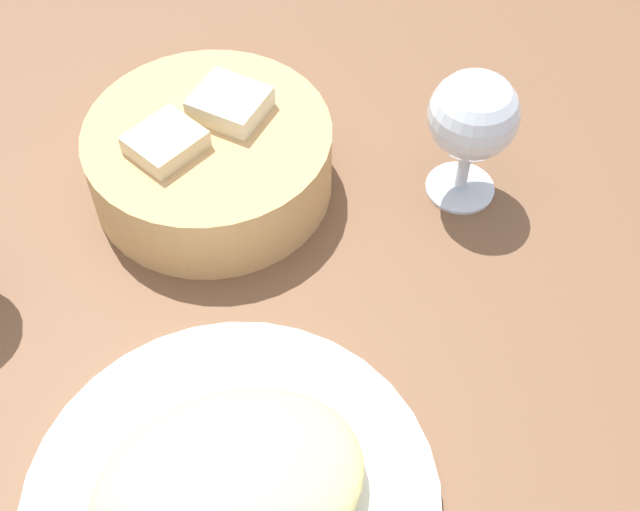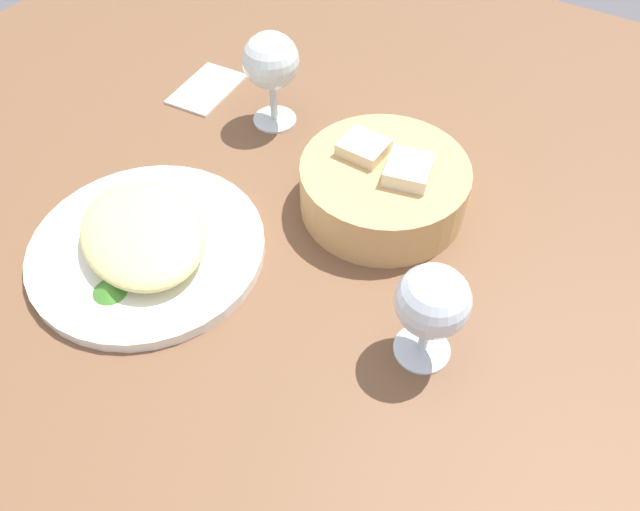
{
  "view_description": "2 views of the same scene",
  "coord_description": "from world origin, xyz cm",
  "views": [
    {
      "loc": [
        -24.77,
        -27.56,
        52.63
      ],
      "look_at": [
        2.94,
        -3.75,
        5.2
      ],
      "focal_mm": 48.17,
      "sensor_mm": 36.0,
      "label": 1
    },
    {
      "loc": [
        27.48,
        -38.42,
        53.18
      ],
      "look_at": [
        6.1,
        -4.09,
        5.36
      ],
      "focal_mm": 34.94,
      "sensor_mm": 36.0,
      "label": 2
    }
  ],
  "objects": [
    {
      "name": "plate",
      "position": [
        -12.87,
        -10.06,
        0.7
      ],
      "size": [
        26.18,
        26.18,
        1.4
      ],
      "primitive_type": "cylinder",
      "color": "white",
      "rests_on": "ground_plane"
    },
    {
      "name": "wine_glass_near",
      "position": [
        18.75,
        -5.35,
        7.75
      ],
      "size": [
        6.98,
        6.98,
        11.73
      ],
      "color": "silver",
      "rests_on": "ground_plane"
    },
    {
      "name": "bread_basket",
      "position": [
        5.84,
        10.33,
        3.31
      ],
      "size": [
        19.47,
        19.47,
        7.97
      ],
      "color": "tan",
      "rests_on": "ground_plane"
    },
    {
      "name": "ground_plane",
      "position": [
        0.0,
        0.0,
        -1.0
      ],
      "size": [
        140.0,
        140.0,
        2.0
      ],
      "primitive_type": "cube",
      "color": "brown"
    },
    {
      "name": "omelette",
      "position": [
        -12.87,
        -10.06,
        3.25
      ],
      "size": [
        21.08,
        19.43,
        3.69
      ],
      "primitive_type": "ellipsoid",
      "rotation": [
        0.0,
        0.0,
        -0.49
      ],
      "color": "#DBD584",
      "rests_on": "plate"
    }
  ]
}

